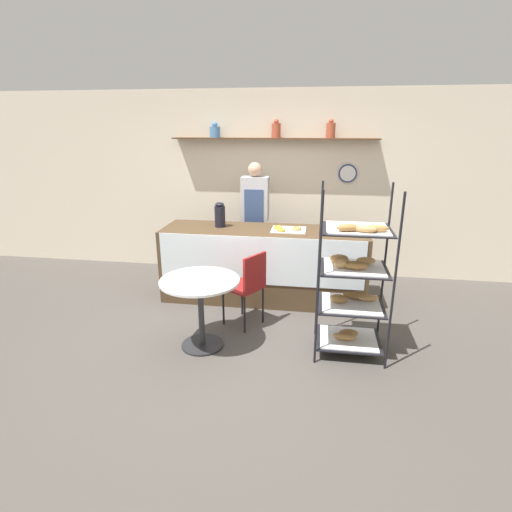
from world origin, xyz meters
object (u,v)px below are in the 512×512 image
Objects in this scene: pastry_rack at (353,283)px; cafe_table at (200,296)px; cafe_chair at (249,282)px; donut_tray_counter at (287,229)px; person_worker at (255,217)px; coffee_carafe at (220,215)px.

pastry_rack is 2.11× the size of cafe_table.
donut_tray_counter reaches higher than cafe_chair.
donut_tray_counter is (-0.73, 1.16, 0.22)m from pastry_rack.
person_worker is 4.02× the size of donut_tray_counter.
cafe_table is 1.47m from coffee_carafe.
cafe_chair is at bearing 51.78° from cafe_table.
coffee_carafe is (-1.61, 1.22, 0.36)m from pastry_rack.
coffee_carafe is (-0.52, 0.85, 0.56)m from cafe_chair.
pastry_rack is 0.98× the size of person_worker.
cafe_table is (-0.25, -1.96, -0.38)m from person_worker.
coffee_carafe reaches higher than cafe_chair.
person_worker reaches higher than pastry_rack.
person_worker is at bearing 124.37° from pastry_rack.
coffee_carafe is at bearing 94.83° from cafe_table.
pastry_rack is 2.05m from coffee_carafe.
cafe_chair is at bearing 161.27° from pastry_rack.
pastry_rack reaches higher than coffee_carafe.
cafe_table is at bearing -7.42° from cafe_chair.
cafe_chair is (0.15, -1.45, -0.41)m from person_worker.
pastry_rack reaches higher than cafe_chair.
cafe_table is 0.92× the size of cafe_chair.
coffee_carafe is (-0.12, 1.37, 0.53)m from cafe_table.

